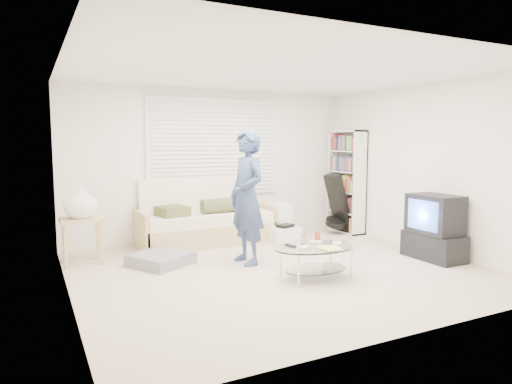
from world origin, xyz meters
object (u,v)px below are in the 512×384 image
bookshelf (346,182)px  tv_unit (434,228)px  coffee_table (316,252)px  futon_sofa (206,222)px

bookshelf → tv_unit: size_ratio=2.02×
coffee_table → futon_sofa: bearing=102.1°
futon_sofa → coffee_table: 2.45m
tv_unit → coffee_table: 1.98m
futon_sofa → bookshelf: bearing=-5.4°
futon_sofa → tv_unit: 3.45m
bookshelf → tv_unit: 2.20m
futon_sofa → coffee_table: (0.51, -2.40, -0.03)m
futon_sofa → bookshelf: bookshelf is taller
futon_sofa → tv_unit: bearing=-43.8°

